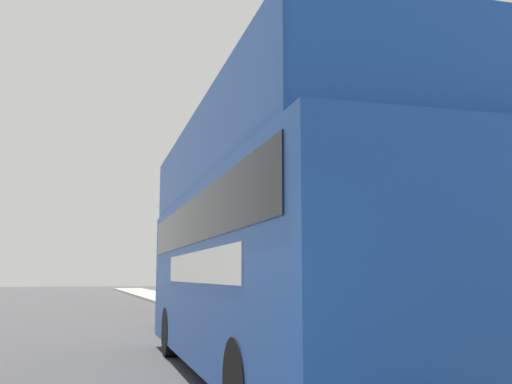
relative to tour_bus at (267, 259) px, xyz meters
The scene contains 6 objects.
ground_plane 14.81m from the tour_bus, 104.90° to the left, with size 144.00×144.00×0.00m, color #3D3D3F.
sidewalk 11.81m from the tour_bus, 73.58° to the left, with size 3.25×108.00×0.14m.
brick_terrace_rear 16.61m from the tour_bus, 61.26° to the left, with size 6.00×19.50×7.88m.
tour_bus is the anchor object (origin of this frame).
parked_car_ahead_of_bus 8.75m from the tour_bus, 86.45° to the left, with size 1.85×4.06×1.34m.
lamp_post_second 6.81m from the tour_bus, 69.52° to the left, with size 0.35×0.35×4.51m.
Camera 1 is at (0.78, -2.51, 1.62)m, focal length 42.00 mm.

